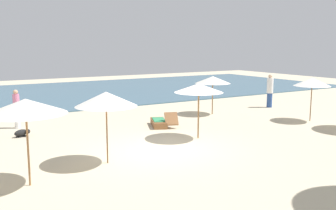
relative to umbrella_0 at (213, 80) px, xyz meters
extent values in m
plane|color=beige|center=(-5.74, -4.60, -1.81)|extent=(60.00, 60.00, 0.00)
cube|color=#3D6075|center=(-5.74, 12.40, -1.78)|extent=(48.00, 16.00, 0.06)
cylinder|color=olive|center=(0.00, 0.00, -0.84)|extent=(0.05, 0.05, 1.95)
cone|color=silver|center=(0.00, 0.00, 0.00)|extent=(1.84, 1.84, 0.37)
cylinder|color=brown|center=(-7.94, -5.04, -0.72)|extent=(0.04, 0.04, 2.18)
cone|color=white|center=(-7.94, -5.04, 0.20)|extent=(1.89, 1.89, 0.44)
cylinder|color=olive|center=(-10.41, -5.78, -0.69)|extent=(0.05, 0.05, 2.24)
cone|color=silver|center=(-10.41, -5.78, 0.28)|extent=(2.09, 2.09, 0.39)
cylinder|color=olive|center=(-3.68, -3.89, -0.76)|extent=(0.06, 0.06, 2.11)
cone|color=white|center=(-3.68, -3.89, 0.18)|extent=(1.91, 1.91, 0.35)
cylinder|color=brown|center=(2.91, -3.88, -0.80)|extent=(0.04, 0.04, 2.03)
cone|color=white|center=(2.91, -3.88, 0.07)|extent=(1.71, 1.71, 0.38)
cube|color=brown|center=(-3.90, -1.16, -1.67)|extent=(1.13, 1.62, 0.28)
cube|color=brown|center=(-3.64, -1.80, -1.39)|extent=(0.71, 0.67, 0.52)
cube|color=#338C59|center=(-3.90, -1.16, -1.52)|extent=(0.87, 1.17, 0.03)
cylinder|color=#2D4C8C|center=(4.20, 0.03, -1.39)|extent=(0.37, 0.37, 0.84)
cylinder|color=white|center=(4.20, 0.03, -0.54)|extent=(0.43, 0.43, 0.87)
sphere|color=beige|center=(4.20, 0.03, 0.00)|extent=(0.24, 0.24, 0.24)
cylinder|color=white|center=(-9.43, 1.69, -1.44)|extent=(0.34, 0.34, 0.74)
cylinder|color=#D17299|center=(-9.43, 1.69, -0.69)|extent=(0.40, 0.40, 0.77)
sphere|color=tan|center=(-9.43, 1.69, -0.21)|extent=(0.21, 0.21, 0.21)
cube|color=black|center=(-9.60, -0.08, -1.79)|extent=(0.40, 0.32, 0.04)
ellipsoid|color=black|center=(-9.60, -0.08, -1.65)|extent=(0.65, 0.49, 0.26)
sphere|color=black|center=(-9.36, -0.20, -1.59)|extent=(0.19, 0.19, 0.19)
camera|label=1|loc=(-12.23, -15.83, 1.84)|focal=40.93mm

